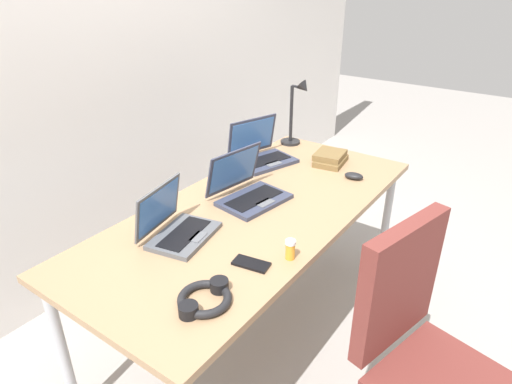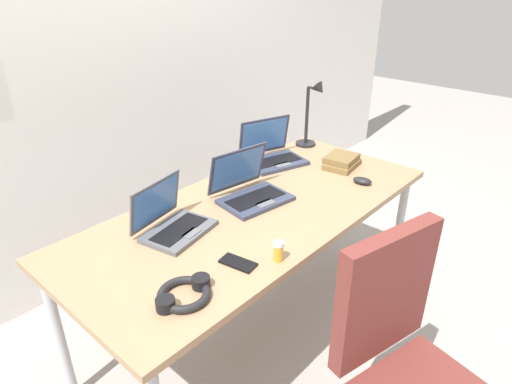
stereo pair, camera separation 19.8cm
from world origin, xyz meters
name	(u,v)px [view 1 (the left image)]	position (x,y,z in m)	size (l,w,h in m)	color
ground_plane	(256,330)	(0.00, 0.00, 0.00)	(12.00, 12.00, 0.00)	gray
wall_back	(85,56)	(0.00, 1.10, 1.30)	(6.00, 0.13, 2.60)	silver
desk	(256,219)	(0.00, 0.00, 0.68)	(1.80, 0.80, 0.74)	#9E7A56
desk_lamp	(296,113)	(0.80, 0.28, 0.94)	(0.12, 0.18, 0.40)	black
laptop_near_lamp	(248,190)	(0.05, 0.08, 0.79)	(0.35, 0.32, 0.23)	#33384C
laptop_near_mouse	(261,153)	(0.46, 0.29, 0.79)	(0.38, 0.34, 0.23)	#33384C
laptop_by_keyboard	(176,227)	(-0.38, 0.12, 0.78)	(0.33, 0.29, 0.21)	#515459
computer_mouse	(354,176)	(0.54, -0.23, 0.76)	(0.06, 0.10, 0.03)	black
cell_phone	(251,264)	(-0.36, -0.24, 0.74)	(0.06, 0.14, 0.01)	black
headphones	(205,298)	(-0.62, -0.23, 0.76)	(0.21, 0.18, 0.04)	black
pill_bottle	(290,249)	(-0.25, -0.33, 0.78)	(0.04, 0.04, 0.08)	gold
book_stack	(330,158)	(0.66, -0.04, 0.77)	(0.22, 0.18, 0.06)	brown
office_chair	(427,382)	(-0.19, -0.88, 0.40)	(0.54, 0.59, 0.97)	black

